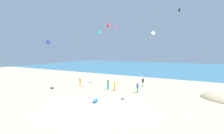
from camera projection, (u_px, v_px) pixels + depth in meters
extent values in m
plane|color=beige|center=(123.00, 87.00, 24.42)|extent=(120.00, 120.00, 0.00)
cube|color=teal|center=(155.00, 66.00, 61.66)|extent=(120.00, 60.00, 0.05)
cube|color=black|center=(52.00, 88.00, 23.08)|extent=(0.73, 0.75, 0.03)
cube|color=black|center=(51.00, 87.00, 23.00)|extent=(0.55, 0.59, 0.38)
cylinder|color=#B7B7BC|center=(53.00, 88.00, 23.40)|extent=(0.02, 0.02, 0.15)
cylinder|color=#B7B7BC|center=(53.00, 88.00, 22.84)|extent=(0.02, 0.02, 0.15)
cube|color=#2370B2|center=(95.00, 101.00, 16.55)|extent=(0.65, 0.69, 0.03)
cube|color=#2370B2|center=(96.00, 100.00, 16.35)|extent=(0.31, 0.59, 0.38)
cylinder|color=#B7B7BC|center=(92.00, 102.00, 16.45)|extent=(0.02, 0.02, 0.15)
cylinder|color=#B7B7BC|center=(96.00, 101.00, 16.88)|extent=(0.02, 0.02, 0.15)
cube|color=#2D56B7|center=(123.00, 98.00, 17.76)|extent=(0.33, 0.46, 0.19)
cube|color=white|center=(123.00, 98.00, 17.75)|extent=(0.34, 0.48, 0.04)
cylinder|color=orange|center=(115.00, 89.00, 21.43)|extent=(0.14, 0.14, 0.80)
cylinder|color=orange|center=(115.00, 89.00, 21.60)|extent=(0.14, 0.14, 0.80)
cylinder|color=yellow|center=(115.00, 84.00, 21.44)|extent=(0.45, 0.45, 0.60)
sphere|color=#A87A5B|center=(115.00, 82.00, 21.40)|extent=(0.22, 0.22, 0.22)
cylinder|color=green|center=(138.00, 91.00, 20.35)|extent=(0.14, 0.14, 0.81)
cylinder|color=green|center=(137.00, 90.00, 20.53)|extent=(0.14, 0.14, 0.81)
cylinder|color=blue|center=(138.00, 86.00, 20.37)|extent=(0.45, 0.45, 0.61)
sphere|color=brown|center=(138.00, 83.00, 20.32)|extent=(0.22, 0.22, 0.22)
cylinder|color=#19ADB2|center=(107.00, 87.00, 22.38)|extent=(0.15, 0.15, 0.88)
cylinder|color=#19ADB2|center=(109.00, 87.00, 22.33)|extent=(0.15, 0.15, 0.88)
cylinder|color=green|center=(108.00, 83.00, 22.28)|extent=(0.41, 0.41, 0.66)
sphere|color=brown|center=(108.00, 80.00, 22.23)|extent=(0.24, 0.24, 0.24)
cylinder|color=green|center=(143.00, 85.00, 24.08)|extent=(0.15, 0.15, 0.84)
cylinder|color=green|center=(143.00, 85.00, 24.26)|extent=(0.15, 0.15, 0.84)
cylinder|color=black|center=(143.00, 81.00, 24.10)|extent=(0.39, 0.39, 0.63)
sphere|color=#A87A5B|center=(143.00, 78.00, 24.05)|extent=(0.23, 0.23, 0.23)
cylinder|color=orange|center=(80.00, 84.00, 25.27)|extent=(0.13, 0.13, 0.75)
cylinder|color=orange|center=(80.00, 84.00, 25.12)|extent=(0.13, 0.13, 0.75)
cylinder|color=orange|center=(80.00, 80.00, 25.13)|extent=(0.32, 0.32, 0.56)
sphere|color=#846047|center=(80.00, 78.00, 25.09)|extent=(0.21, 0.21, 0.21)
cube|color=#DB3DA8|center=(116.00, 27.00, 27.73)|extent=(0.17, 0.91, 0.92)
cylinder|color=#DB3DA8|center=(116.00, 31.00, 27.81)|extent=(0.15, 0.03, 0.87)
cone|color=#1EADAD|center=(99.00, 31.00, 21.31)|extent=(0.78, 0.77, 0.72)
cylinder|color=pink|center=(99.00, 35.00, 21.38)|extent=(0.08, 0.05, 0.67)
cube|color=black|center=(179.00, 10.00, 30.25)|extent=(0.44, 0.94, 1.01)
cylinder|color=#1EADAD|center=(179.00, 13.00, 30.32)|extent=(0.12, 0.08, 0.59)
cube|color=white|center=(153.00, 33.00, 27.49)|extent=(0.84, 0.72, 1.06)
cylinder|color=#DB3DA8|center=(153.00, 37.00, 27.58)|extent=(0.06, 0.07, 0.92)
cone|color=red|center=(108.00, 24.00, 23.78)|extent=(1.13, 1.26, 1.12)
cylinder|color=green|center=(108.00, 28.00, 23.84)|extent=(0.05, 0.07, 0.41)
pyramid|color=purple|center=(102.00, 48.00, 39.53)|extent=(0.61, 0.63, 0.20)
cylinder|color=#1EADAD|center=(102.00, 51.00, 39.62)|extent=(0.21, 0.18, 1.09)
cube|color=blue|center=(48.00, 42.00, 23.90)|extent=(0.88, 0.46, 0.95)
cylinder|color=red|center=(48.00, 45.00, 23.96)|extent=(0.05, 0.05, 0.40)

